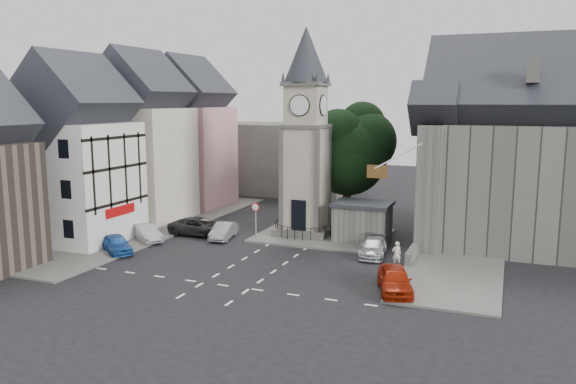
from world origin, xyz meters
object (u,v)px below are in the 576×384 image
at_px(car_west_blue, 116,244).
at_px(pedestrian, 396,254).
at_px(car_east_red, 395,280).
at_px(stone_shelter, 362,222).
at_px(clock_tower, 306,134).

distance_m(car_west_blue, pedestrian, 19.45).
bearing_deg(pedestrian, car_west_blue, -13.99).
distance_m(car_east_red, pedestrian, 5.08).
height_order(stone_shelter, car_west_blue, stone_shelter).
xyz_separation_m(clock_tower, car_west_blue, (-10.57, -9.99, -7.47)).
height_order(stone_shelter, pedestrian, stone_shelter).
relative_size(clock_tower, car_east_red, 3.76).
xyz_separation_m(stone_shelter, car_east_red, (4.54, -10.50, -0.81)).
height_order(clock_tower, car_west_blue, clock_tower).
relative_size(car_east_red, pedestrian, 2.59).
xyz_separation_m(stone_shelter, car_west_blue, (-15.37, -9.50, -0.89)).
distance_m(clock_tower, car_west_blue, 16.35).
bearing_deg(stone_shelter, car_east_red, -66.63).
bearing_deg(car_west_blue, car_east_red, -56.14).
height_order(car_east_red, pedestrian, pedestrian).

